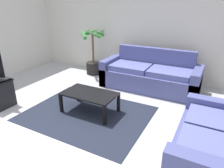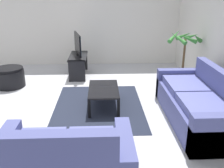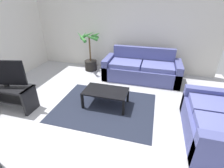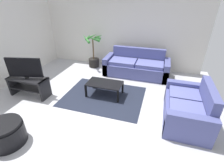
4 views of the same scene
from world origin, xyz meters
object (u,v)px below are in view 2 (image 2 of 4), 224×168
Objects in this scene: couch_main at (198,104)px; tv_stand at (78,62)px; potted_palm at (183,65)px; ottoman at (10,77)px; coffee_table at (104,91)px; tv at (78,44)px; couch_loveseat at (65,164)px.

couch_main is 2.01× the size of tv_stand.
potted_palm is 1.94× the size of ottoman.
coffee_table is at bearing 17.81° from tv_stand.
potted_palm is at bearing 88.79° from ottoman.
tv is 1.85m from ottoman.
couch_main is at bearing 64.42° from ottoman.
potted_palm is (0.89, 2.52, 0.15)m from tv_stand.
couch_main is at bearing 69.04° from coffee_table.
couch_main is at bearing 40.66° from tv_stand.
potted_palm is at bearing 144.33° from couch_loveseat.
potted_palm is at bearing 70.46° from tv.
tv is at bearing -162.28° from coffee_table.
coffee_table is at bearing 17.72° from tv.
couch_loveseat is at bearing -53.89° from couch_main.
ottoman is (0.81, -1.55, -0.12)m from tv_stand.
tv is (-0.00, 0.00, 0.50)m from tv_stand.
tv reaches higher than ottoman.
couch_main is 3.30× the size of ottoman.
coffee_table is at bearing -59.14° from potted_palm.
potted_palm reaches higher than couch_main.
coffee_table is 1.45× the size of ottoman.
couch_loveseat is 2.17m from coffee_table.
tv_stand is (-2.63, -2.26, 0.05)m from couch_main.
tv_stand is at bearing -177.38° from couch_loveseat.
tv_stand is 2.11m from coffee_table.
couch_loveseat is 1.63× the size of tv.
couch_main is at bearing 40.61° from tv.
tv is at bearing -109.54° from potted_palm.
tv reaches higher than couch_loveseat.
couch_main reaches higher than coffee_table.
tv_stand is at bearing -162.19° from coffee_table.
couch_loveseat is 3.75m from ottoman.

